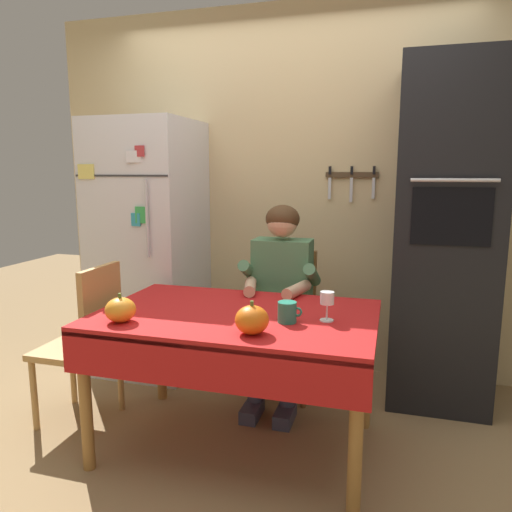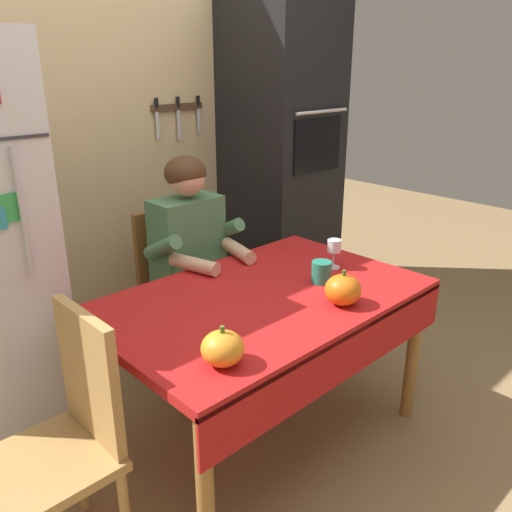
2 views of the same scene
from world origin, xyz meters
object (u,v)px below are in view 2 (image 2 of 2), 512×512
Objects in this scene: pumpkin_large at (223,348)px; pumpkin_medium at (343,290)px; dining_table at (266,314)px; coffee_mug at (322,272)px; wine_glass at (334,248)px; chair_left_side at (67,434)px; seated_person at (196,256)px; chair_behind_person at (177,285)px; wall_oven at (281,163)px.

pumpkin_medium is (0.65, 0.01, 0.01)m from pumpkin_large.
coffee_mug reaches higher than dining_table.
wine_glass is (0.46, 0.01, 0.19)m from dining_table.
chair_left_side is 1.22m from coffee_mug.
seated_person is 0.88m from pumpkin_medium.
seated_person is 8.30× the size of pumpkin_medium.
pumpkin_large is at bearing -117.94° from chair_behind_person.
pumpkin_medium reaches higher than coffee_mug.
coffee_mug is 0.81× the size of pumpkin_large.
dining_table is 1.51× the size of chair_behind_person.
wall_oven reaches higher than pumpkin_medium.
wall_oven is 1.11m from chair_behind_person.
coffee_mug is (0.19, -0.67, 0.05)m from seated_person.
dining_table is 0.81m from chair_behind_person.
wine_glass is at bearing 43.72° from pumpkin_medium.
pumpkin_large is at bearing -122.77° from seated_person.
seated_person is at bearing 57.23° from pumpkin_large.
seated_person is at bearing -90.00° from chair_behind_person.
chair_behind_person is 0.92m from coffee_mug.
chair_behind_person is 7.93× the size of coffee_mug.
chair_left_side is at bearing 143.31° from pumpkin_large.
chair_left_side is 1.15m from pumpkin_medium.
chair_behind_person is 1.00× the size of chair_left_side.
seated_person is 1.34× the size of chair_left_side.
chair_behind_person is at bearing 37.40° from chair_left_side.
seated_person reaches higher than chair_left_side.
pumpkin_large is (-1.53, -1.20, -0.25)m from wall_oven.
wine_glass is at bearing 16.86° from pumpkin_large.
wine_glass is at bearing 0.70° from dining_table.
wine_glass is at bearing -58.18° from seated_person.
coffee_mug is (0.28, -0.07, 0.13)m from dining_table.
chair_behind_person reaches higher than coffee_mug.
wine_glass is 0.96× the size of pumpkin_medium.
dining_table is 0.91m from chair_left_side.
chair_left_side is 6.47× the size of wine_glass.
coffee_mug is (-0.77, -0.99, -0.26)m from wall_oven.
wall_oven is at bearing 38.17° from pumpkin_large.
dining_table is 11.93× the size of coffee_mug.
pumpkin_medium is at bearing -119.08° from coffee_mug.
wall_oven reaches higher than seated_person.
pumpkin_large is at bearing -141.83° from wall_oven.
coffee_mug is 0.24m from pumpkin_medium.
wall_oven reaches higher than wine_glass.
wall_oven is 14.61× the size of wine_glass.
seated_person is 8.66× the size of wine_glass.
pumpkin_large is at bearing -149.77° from dining_table.
dining_table is at bearing 166.73° from coffee_mug.
seated_person reaches higher than chair_behind_person.
chair_left_side reaches higher than wine_glass.
seated_person reaches higher than dining_table.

